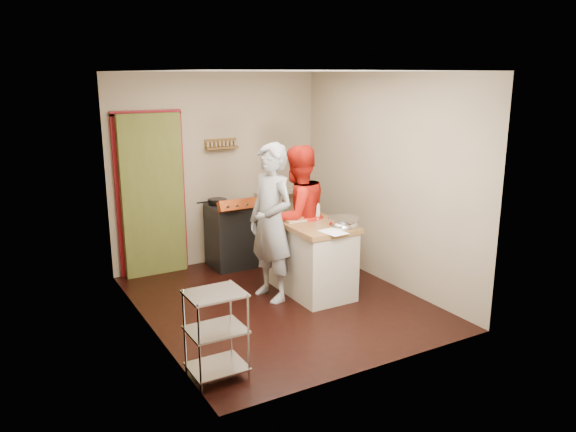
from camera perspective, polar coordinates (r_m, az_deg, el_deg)
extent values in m
plane|color=black|center=(6.61, -0.86, -8.67)|extent=(3.50, 3.50, 0.00)
cube|color=gray|center=(7.77, -7.16, 4.71)|extent=(3.00, 0.04, 2.60)
cube|color=#565B23|center=(7.56, -13.90, 2.21)|extent=(0.80, 0.40, 2.10)
cube|color=maroon|center=(7.39, -16.88, 1.74)|extent=(0.06, 0.06, 2.10)
cube|color=maroon|center=(7.61, -10.72, 2.46)|extent=(0.06, 0.06, 2.10)
cube|color=maroon|center=(7.35, -14.24, 10.14)|extent=(0.90, 0.06, 0.06)
cube|color=brown|center=(7.70, -6.74, 6.90)|extent=(0.46, 0.09, 0.03)
cube|color=brown|center=(7.73, -6.87, 7.37)|extent=(0.46, 0.02, 0.12)
cube|color=olive|center=(7.69, -6.75, 7.30)|extent=(0.42, 0.04, 0.07)
cube|color=gray|center=(8.16, -0.63, 2.43)|extent=(0.80, 0.18, 0.04)
cube|color=black|center=(8.04, -1.88, 3.12)|extent=(0.10, 0.14, 0.22)
cube|color=gray|center=(5.67, -14.32, 0.82)|extent=(0.04, 3.50, 2.60)
cube|color=gray|center=(7.05, 9.86, 3.64)|extent=(0.04, 3.50, 2.60)
cube|color=white|center=(6.08, -0.95, 14.60)|extent=(3.00, 3.50, 0.02)
cube|color=black|center=(7.70, -5.69, -2.20)|extent=(0.60, 0.55, 0.80)
cube|color=black|center=(7.59, -5.77, 0.91)|extent=(0.60, 0.55, 0.06)
cube|color=#953B15|center=(7.32, -4.89, 1.16)|extent=(0.60, 0.15, 0.17)
cylinder|color=black|center=(7.64, -7.21, 1.52)|extent=(0.26, 0.26, 0.05)
cylinder|color=silver|center=(4.73, -8.96, -13.28)|extent=(0.02, 0.02, 0.80)
cylinder|color=silver|center=(4.88, -4.03, -12.21)|extent=(0.02, 0.02, 0.80)
cylinder|color=silver|center=(5.04, -10.46, -11.56)|extent=(0.02, 0.02, 0.80)
cylinder|color=silver|center=(5.18, -5.79, -10.64)|extent=(0.02, 0.02, 0.80)
cube|color=silver|center=(5.09, -7.19, -14.93)|extent=(0.48, 0.40, 0.02)
cube|color=silver|center=(4.93, -7.32, -11.38)|extent=(0.48, 0.40, 0.02)
cube|color=silver|center=(4.80, -7.44, -7.82)|extent=(0.48, 0.40, 0.02)
cube|color=beige|center=(6.77, 2.31, -4.38)|extent=(0.63, 1.11, 0.82)
cube|color=brown|center=(6.64, 2.35, -0.79)|extent=(0.69, 1.17, 0.06)
cube|color=tan|center=(6.78, 0.78, -0.11)|extent=(0.40, 0.40, 0.02)
cylinder|color=#C2763C|center=(6.77, 0.78, 0.09)|extent=(0.32, 0.32, 0.02)
ellipsoid|color=silver|center=(6.40, 5.65, -0.66)|extent=(0.35, 0.35, 0.11)
cylinder|color=white|center=(6.96, 1.17, 1.35)|extent=(0.12, 0.12, 0.28)
cylinder|color=silver|center=(6.75, 3.01, 0.45)|extent=(0.06, 0.06, 0.17)
cube|color=white|center=(6.20, 4.63, -1.64)|extent=(0.24, 0.32, 0.00)
cylinder|color=black|center=(7.13, 2.30, 1.77)|extent=(0.08, 0.08, 0.31)
cylinder|color=black|center=(7.02, 2.65, 1.58)|extent=(0.08, 0.08, 0.31)
cylinder|color=black|center=(7.03, 2.21, 1.60)|extent=(0.08, 0.08, 0.31)
imported|color=#B1B0B6|center=(6.43, -1.73, -0.70)|extent=(0.55, 0.73, 1.83)
imported|color=#AF160B|center=(6.85, 0.95, -0.09)|extent=(0.94, 0.78, 1.75)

